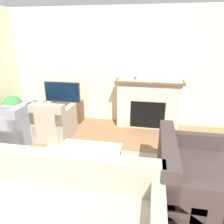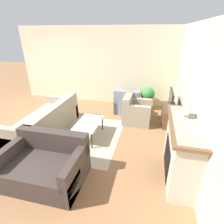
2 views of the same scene
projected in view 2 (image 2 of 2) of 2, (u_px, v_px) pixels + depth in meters
name	position (u px, v px, depth m)	size (l,w,h in m)	color
ground_plane	(24.00, 125.00, 5.10)	(20.00, 20.00, 0.00)	#936642
wall_back	(194.00, 92.00, 3.62)	(7.86, 0.06, 2.70)	beige
wall_left	(115.00, 67.00, 6.25)	(0.06, 7.37, 2.70)	beige
area_rug	(85.00, 136.00, 4.58)	(2.17, 1.76, 0.00)	#B7A88E
fireplace	(181.00, 148.00, 3.14)	(1.54, 0.48, 1.11)	#BCB2A3
tv_stand	(169.00, 115.00, 5.16)	(0.96, 0.37, 0.51)	brown
tv	(171.00, 99.00, 4.95)	(0.90, 0.06, 0.49)	#232328
couch_sectional	(46.00, 123.00, 4.66)	(2.16, 1.00, 0.82)	#9E937F
couch_loveseat	(46.00, 165.00, 3.17)	(0.97, 1.40, 0.82)	#3D332D
armchair_by_window	(127.00, 103.00, 5.89)	(0.83, 0.77, 0.82)	gray
armchair_accent	(136.00, 113.00, 5.18)	(0.75, 0.80, 0.82)	#9E937F
coffee_table	(88.00, 124.00, 4.40)	(0.97, 0.56, 0.42)	#333338
potted_plant	(148.00, 96.00, 6.02)	(0.48, 0.48, 0.78)	#AD704C
mantel_clock	(186.00, 110.00, 3.06)	(0.23, 0.07, 0.26)	beige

